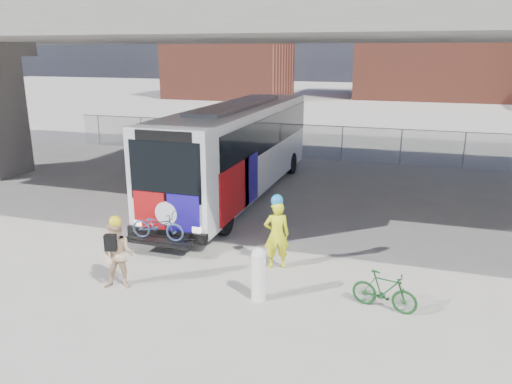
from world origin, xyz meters
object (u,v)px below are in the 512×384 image
at_px(bus, 238,143).
at_px(bike_parked, 384,291).
at_px(bollard, 259,272).
at_px(cyclist_hivis, 277,233).
at_px(cyclist_tan, 118,254).

bearing_deg(bus, bike_parked, -50.81).
bearing_deg(bollard, cyclist_hivis, 93.00).
height_order(cyclist_hivis, cyclist_tan, cyclist_hivis).
distance_m(cyclist_hivis, bike_parked, 3.31).
bearing_deg(bollard, bus, 113.11).
height_order(bus, bollard, bus).
bearing_deg(bus, cyclist_tan, -89.54).
xyz_separation_m(bus, bike_parked, (6.34, -7.77, -1.66)).
height_order(bus, bike_parked, bus).
xyz_separation_m(cyclist_hivis, bike_parked, (2.93, -1.44, -0.54)).
distance_m(bollard, cyclist_tan, 3.48).
relative_size(bus, bollard, 9.92).
height_order(bollard, cyclist_tan, cyclist_tan).
relative_size(bollard, cyclist_hivis, 0.63).
bearing_deg(bus, bollard, -66.89).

